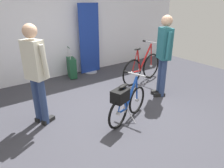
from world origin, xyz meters
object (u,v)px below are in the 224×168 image
Objects in this scene: visitor_near_wall at (36,70)px; rolling_suitcase at (72,68)px; folding_bike_foreground at (126,102)px; display_bike_left at (142,68)px; floor_banner_stand at (90,43)px; visitor_browsing at (164,52)px.

visitor_near_wall reaches higher than rolling_suitcase.
folding_bike_foreground is 0.77× the size of display_bike_left.
visitor_near_wall is at bearing -171.38° from display_bike_left.
floor_banner_stand is 1.13× the size of visitor_near_wall.
rolling_suitcase is (0.19, 2.50, -0.10)m from folding_bike_foreground.
display_bike_left is 0.83× the size of visitor_browsing.
rolling_suitcase is at bearing 135.99° from display_bike_left.
floor_banner_stand is at bearing 9.17° from rolling_suitcase.
folding_bike_foreground is 1.94m from display_bike_left.
folding_bike_foreground is 1.49m from visitor_browsing.
display_bike_left is 0.85× the size of visitor_near_wall.
rolling_suitcase is at bearing 50.99° from visitor_near_wall.
visitor_near_wall is 2.00× the size of rolling_suitcase.
visitor_browsing is at bearing -77.19° from floor_banner_stand.
visitor_browsing is at bearing 17.24° from folding_bike_foreground.
visitor_near_wall is (-1.99, -1.78, 0.10)m from floor_banner_stand.
folding_bike_foreground is at bearing -34.74° from visitor_near_wall.
floor_banner_stand is at bearing 41.92° from visitor_near_wall.
rolling_suitcase is (-1.12, 2.09, -0.69)m from visitor_browsing.
visitor_near_wall is 2.27m from rolling_suitcase.
visitor_browsing is (0.50, -2.19, 0.12)m from floor_banner_stand.
floor_banner_stand is 1.11× the size of visitor_browsing.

